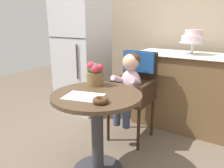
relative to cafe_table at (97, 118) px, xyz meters
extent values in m
cube|color=tan|center=(0.00, 1.85, 0.84)|extent=(4.80, 0.10, 2.70)
cylinder|color=#4C3826|center=(0.00, 0.00, 0.20)|extent=(0.72, 0.72, 0.03)
cylinder|color=#333338|center=(0.00, 0.00, -0.16)|extent=(0.10, 0.10, 0.69)
cube|color=#332114|center=(-0.03, 0.67, -0.04)|extent=(0.42, 0.42, 0.04)
cube|color=#332114|center=(-0.03, 0.86, 0.22)|extent=(0.40, 0.04, 0.46)
cube|color=#332114|center=(-0.22, 0.67, 0.08)|extent=(0.04, 0.38, 0.18)
cube|color=#332114|center=(0.16, 0.67, 0.08)|extent=(0.04, 0.38, 0.18)
cube|color=#1E4C8C|center=(-0.03, 0.86, 0.34)|extent=(0.36, 0.11, 0.22)
cylinder|color=#332114|center=(-0.21, 0.49, -0.28)|extent=(0.03, 0.03, 0.45)
cylinder|color=#332114|center=(0.15, 0.49, -0.28)|extent=(0.03, 0.03, 0.45)
cylinder|color=#332114|center=(-0.21, 0.85, -0.28)|extent=(0.03, 0.03, 0.45)
cylinder|color=#332114|center=(0.15, 0.85, -0.28)|extent=(0.03, 0.03, 0.45)
ellipsoid|color=silver|center=(-0.03, 0.65, 0.14)|extent=(0.22, 0.16, 0.30)
sphere|color=#E0B293|center=(-0.03, 0.64, 0.36)|extent=(0.17, 0.17, 0.17)
ellipsoid|color=#4C2D19|center=(-0.03, 0.66, 0.38)|extent=(0.17, 0.17, 0.14)
cylinder|color=silver|center=(-0.12, 0.56, 0.19)|extent=(0.08, 0.23, 0.13)
sphere|color=#E0B293|center=(-0.11, 0.48, 0.12)|extent=(0.06, 0.06, 0.06)
cylinder|color=silver|center=(0.07, 0.56, 0.19)|extent=(0.08, 0.23, 0.13)
sphere|color=#E0B293|center=(0.06, 0.48, 0.12)|extent=(0.06, 0.06, 0.06)
cylinder|color=#3F4760|center=(-0.08, 0.57, 0.03)|extent=(0.09, 0.22, 0.09)
cylinder|color=#3F4760|center=(-0.08, 0.46, -0.14)|extent=(0.08, 0.08, 0.26)
cylinder|color=#3F4760|center=(0.03, 0.57, 0.03)|extent=(0.09, 0.22, 0.09)
cylinder|color=#3F4760|center=(0.03, 0.46, -0.14)|extent=(0.08, 0.08, 0.26)
cube|color=white|center=(-0.04, -0.11, 0.21)|extent=(0.33, 0.27, 0.00)
torus|color=#4C2D19|center=(0.14, -0.15, 0.23)|extent=(0.11, 0.11, 0.04)
torus|color=#512D1E|center=(0.14, -0.15, 0.24)|extent=(0.10, 0.10, 0.02)
cylinder|color=brown|center=(-0.15, 0.19, 0.27)|extent=(0.15, 0.15, 0.12)
ellipsoid|color=#38662D|center=(-0.15, 0.19, 0.36)|extent=(0.14, 0.14, 0.10)
sphere|color=#D82D4C|center=(-0.10, 0.19, 0.38)|extent=(0.06, 0.06, 0.06)
sphere|color=#D82D4C|center=(-0.14, 0.22, 0.37)|extent=(0.05, 0.05, 0.05)
sphere|color=#D82D4C|center=(-0.17, 0.21, 0.37)|extent=(0.05, 0.05, 0.05)
sphere|color=#D82D4C|center=(-0.18, 0.19, 0.39)|extent=(0.06, 0.06, 0.06)
sphere|color=#D82D4C|center=(-0.17, 0.15, 0.39)|extent=(0.06, 0.06, 0.06)
sphere|color=#D82D4C|center=(-0.12, 0.15, 0.37)|extent=(0.07, 0.07, 0.07)
cube|color=brown|center=(0.55, 1.30, -0.06)|extent=(1.50, 0.56, 0.90)
cube|color=white|center=(0.55, 1.30, 0.39)|extent=(1.56, 0.62, 0.01)
cylinder|color=silver|center=(0.42, 1.30, 0.40)|extent=(0.16, 0.16, 0.01)
cylinder|color=silver|center=(0.42, 1.30, 0.46)|extent=(0.03, 0.03, 0.12)
cylinder|color=silver|center=(0.42, 1.30, 0.53)|extent=(0.30, 0.30, 0.01)
cylinder|color=silver|center=(0.42, 1.30, 0.57)|extent=(0.25, 0.25, 0.08)
cylinder|color=white|center=(0.42, 1.30, 0.54)|extent=(0.26, 0.26, 0.01)
cylinder|color=silver|center=(0.42, 1.30, 0.64)|extent=(0.19, 0.19, 0.06)
cylinder|color=white|center=(0.42, 1.30, 0.61)|extent=(0.19, 0.19, 0.01)
cube|color=silver|center=(-1.05, 1.10, 0.34)|extent=(0.64, 0.60, 1.70)
cube|color=black|center=(-1.05, 0.80, 0.55)|extent=(0.63, 0.01, 0.01)
cylinder|color=#3F3F44|center=(-0.87, 0.79, 0.26)|extent=(0.02, 0.02, 0.45)
camera|label=1|loc=(0.97, -1.32, 0.76)|focal=35.08mm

